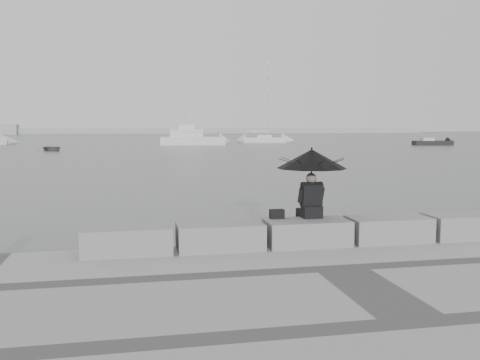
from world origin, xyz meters
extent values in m
plane|color=#434548|center=(0.00, 0.00, 0.00)|extent=(360.00, 360.00, 0.00)
cube|color=slate|center=(-3.40, -0.45, 0.75)|extent=(1.60, 0.80, 0.50)
cube|color=slate|center=(-1.70, -0.45, 0.75)|extent=(1.60, 0.80, 0.50)
cube|color=slate|center=(0.00, -0.45, 0.75)|extent=(1.60, 0.80, 0.50)
cube|color=slate|center=(1.70, -0.45, 0.75)|extent=(1.60, 0.80, 0.50)
cube|color=slate|center=(3.40, -0.45, 0.75)|extent=(1.60, 0.80, 0.50)
sphere|color=#726056|center=(0.16, -0.18, 1.78)|extent=(0.21, 0.21, 0.21)
cylinder|color=black|center=(0.16, -0.19, 1.85)|extent=(0.02, 0.02, 1.00)
cone|color=black|center=(0.16, -0.19, 2.16)|extent=(1.38, 1.38, 0.38)
sphere|color=black|center=(0.16, -0.19, 2.37)|extent=(0.04, 0.04, 0.04)
cube|color=black|center=(-0.53, -0.17, 1.09)|extent=(0.28, 0.16, 0.18)
cube|color=#989B9D|center=(0.00, 155.00, 0.80)|extent=(180.00, 6.00, 1.60)
cube|color=silver|center=(16.92, 70.31, 0.35)|extent=(6.83, 3.92, 0.90)
cube|color=silver|center=(16.92, 70.31, 0.95)|extent=(2.58, 2.11, 0.50)
cylinder|color=#9E9EA1|center=(16.92, 70.31, 6.80)|extent=(0.16, 0.16, 12.00)
cylinder|color=#9E9EA1|center=(16.92, 70.31, 1.60)|extent=(3.53, 0.99, 0.10)
cube|color=silver|center=(4.92, 63.25, 0.50)|extent=(8.92, 3.02, 1.20)
cube|color=silver|center=(4.92, 63.25, 1.60)|extent=(4.48, 2.31, 1.20)
cube|color=silver|center=(4.92, 63.25, 2.50)|extent=(2.25, 1.65, 0.60)
cylinder|color=#9E9EA1|center=(4.92, 63.25, 3.60)|extent=(0.08, 0.08, 1.60)
cube|color=black|center=(37.15, 56.44, 0.25)|extent=(5.45, 2.09, 0.70)
cube|color=silver|center=(37.15, 56.44, 0.75)|extent=(1.70, 1.34, 0.50)
imported|color=gray|center=(-11.69, 50.27, 0.28)|extent=(3.55, 3.02, 0.56)
camera|label=1|loc=(-3.28, -10.13, 2.84)|focal=40.00mm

